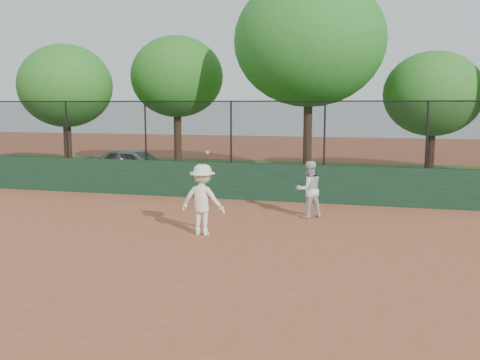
% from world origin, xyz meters
% --- Properties ---
extents(ground, '(80.00, 80.00, 0.00)m').
position_xyz_m(ground, '(0.00, 0.00, 0.00)').
color(ground, '#AC5A37').
rests_on(ground, ground).
extents(back_wall, '(26.00, 0.20, 1.20)m').
position_xyz_m(back_wall, '(0.00, 6.00, 0.60)').
color(back_wall, '#1A3A24').
rests_on(back_wall, ground).
extents(grass_strip, '(36.00, 12.00, 0.01)m').
position_xyz_m(grass_strip, '(0.00, 12.00, 0.00)').
color(grass_strip, '#325019').
rests_on(grass_strip, ground).
extents(parked_car, '(4.16, 2.13, 1.36)m').
position_xyz_m(parked_car, '(-5.23, 8.74, 0.68)').
color(parked_car, '#A7ABB0').
rests_on(parked_car, ground).
extents(player_second, '(0.95, 0.90, 1.56)m').
position_xyz_m(player_second, '(2.33, 3.77, 0.78)').
color(player_second, silver).
rests_on(player_second, ground).
extents(player_main, '(1.14, 0.72, 2.03)m').
position_xyz_m(player_main, '(0.16, 1.17, 0.85)').
color(player_main, white).
rests_on(player_main, ground).
extents(fence_assembly, '(26.00, 0.06, 2.00)m').
position_xyz_m(fence_assembly, '(-0.03, 6.00, 2.24)').
color(fence_assembly, black).
rests_on(fence_assembly, back_wall).
extents(tree_0, '(4.24, 3.86, 5.72)m').
position_xyz_m(tree_0, '(-9.49, 10.69, 3.87)').
color(tree_0, '#452A18').
rests_on(tree_0, ground).
extents(tree_1, '(4.35, 3.95, 6.22)m').
position_xyz_m(tree_1, '(-5.11, 13.05, 4.33)').
color(tree_1, '#452C18').
rests_on(tree_1, ground).
extents(tree_2, '(6.06, 5.51, 8.19)m').
position_xyz_m(tree_2, '(1.29, 11.18, 5.57)').
color(tree_2, '#452C18').
rests_on(tree_2, ground).
extents(tree_3, '(3.96, 3.60, 5.20)m').
position_xyz_m(tree_3, '(6.17, 12.47, 3.48)').
color(tree_3, '#372112').
rests_on(tree_3, ground).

